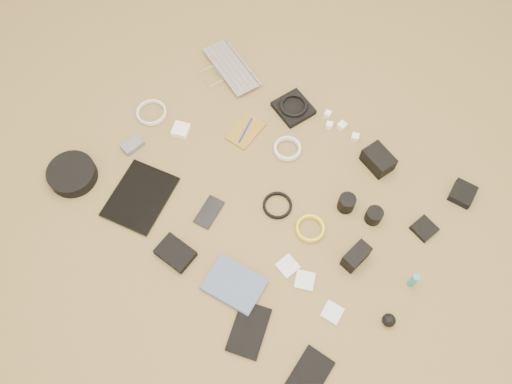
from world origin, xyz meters
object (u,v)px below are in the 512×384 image
Objects in this scene: paperback at (223,303)px; laptop at (223,72)px; phone at (209,212)px; dslr_camera at (378,160)px; tablet at (140,197)px; headphone_case at (72,174)px.

laptop is at bearing 31.55° from paperback.
phone is at bearing -34.71° from laptop.
phone is (0.38, -0.57, -0.01)m from laptop.
dslr_camera is 0.84m from paperback.
phone is (-0.41, -0.58, -0.03)m from dslr_camera.
tablet is at bearing 68.72° from paperback.
laptop is at bearing 87.69° from tablet.
paperback is at bearing -3.08° from headphone_case.
tablet is at bearing -115.95° from dslr_camera.
dslr_camera reaches higher than headphone_case.
headphone_case reaches higher than laptop.
phone is at bearing 40.28° from paperback.
laptop is at bearing 78.58° from headphone_case.
laptop reaches higher than phone.
headphone_case is (-0.16, -0.77, 0.01)m from laptop.
phone is at bearing 20.73° from headphone_case.
headphone_case is at bearing -167.49° from phone.
dslr_camera is (0.80, 0.01, 0.02)m from laptop.
tablet is at bearing 18.42° from headphone_case.
laptop is at bearing 115.58° from phone.
paperback is (0.80, -0.04, -0.02)m from headphone_case.
paperback is at bearing -81.77° from dslr_camera.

